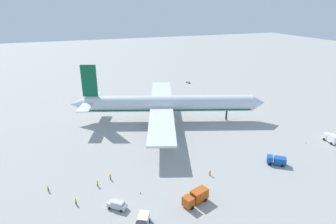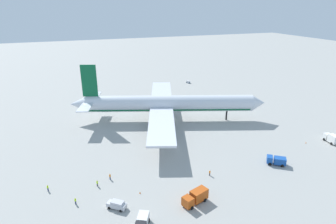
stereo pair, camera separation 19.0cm
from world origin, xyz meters
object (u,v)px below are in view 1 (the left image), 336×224
ground_worker_1 (210,173)px  ground_worker_3 (98,183)px  service_truck_0 (331,138)px  service_truck_1 (143,222)px  service_truck_3 (277,160)px  ground_worker_0 (76,201)px  ground_worker_2 (48,188)px  traffic_cone_0 (306,142)px  service_truck_4 (196,197)px  ground_worker_4 (110,177)px  traffic_cone_1 (140,193)px  airliner (166,104)px  baggage_cart_0 (188,82)px  service_van (117,205)px

ground_worker_1 → ground_worker_3: (-30.22, 5.94, 0.01)m
service_truck_0 → service_truck_1: (-72.19, -15.67, -0.28)m
service_truck_0 → ground_worker_3: (-79.38, 2.68, -0.81)m
service_truck_3 → ground_worker_3: bearing=171.6°
ground_worker_0 → ground_worker_2: bearing=129.0°
ground_worker_1 → traffic_cone_0: 41.13m
traffic_cone_0 → service_truck_1: bearing=-164.0°
service_truck_4 → ground_worker_4: (-17.76, 17.00, -0.80)m
service_truck_3 → traffic_cone_1: bearing=179.0°
service_truck_0 → traffic_cone_0: bearing=162.8°
airliner → service_truck_1: (-25.54, -54.47, -5.80)m
service_truck_1 → service_truck_4: 14.62m
ground_worker_1 → ground_worker_2: (-42.43, 8.34, 0.02)m
service_truck_3 → traffic_cone_1: size_ratio=10.47×
airliner → service_truck_0: (46.65, -38.80, -5.51)m
service_truck_1 → baggage_cart_0: size_ratio=1.81×
service_truck_4 → service_truck_1: bearing=-167.1°
service_truck_3 → service_truck_4: bearing=-166.2°
ground_worker_0 → ground_worker_2: 10.11m
baggage_cart_0 → ground_worker_0: bearing=-127.6°
airliner → traffic_cone_0: bearing=-43.4°
ground_worker_2 → ground_worker_4: ground_worker_4 is taller
service_van → ground_worker_4: (0.47, 12.33, -0.14)m
baggage_cart_0 → ground_worker_2: bearing=-132.5°
ground_worker_0 → ground_worker_3: (5.85, 5.46, -0.03)m
traffic_cone_1 → ground_worker_3: bearing=144.6°
service_truck_3 → ground_worker_4: service_truck_3 is taller
service_truck_1 → traffic_cone_0: size_ratio=10.21×
airliner → service_truck_3: size_ratio=13.32×
service_truck_3 → airliner: bearing=113.5°
ground_worker_1 → ground_worker_2: bearing=168.9°
ground_worker_3 → service_truck_4: bearing=-35.1°
service_van → ground_worker_1: (27.03, 4.48, -0.17)m
service_truck_4 → traffic_cone_1: size_ratio=13.23×
ground_worker_2 → traffic_cone_1: size_ratio=3.15×
ground_worker_3 → ground_worker_1: bearing=-11.1°
service_truck_1 → service_truck_4: size_ratio=0.77×
service_truck_4 → traffic_cone_0: size_ratio=13.23×
service_truck_4 → ground_worker_2: bearing=152.5°
ground_worker_0 → ground_worker_1: ground_worker_0 is taller
service_van → ground_worker_1: 27.39m
traffic_cone_1 → airliner: bearing=61.9°
ground_worker_3 → traffic_cone_1: ground_worker_3 is taller
ground_worker_2 → traffic_cone_1: (21.95, -9.32, -0.61)m
service_truck_0 → service_truck_1: size_ratio=0.98×
service_truck_0 → ground_worker_3: 79.43m
ground_worker_1 → ground_worker_4: size_ratio=0.97×
service_truck_3 → ground_worker_1: size_ratio=3.38×
ground_worker_3 → ground_worker_2: bearing=168.9°
airliner → service_van: bearing=-122.4°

